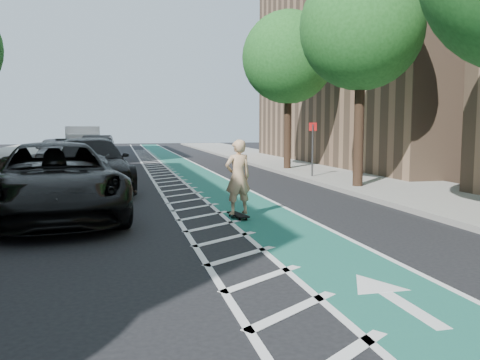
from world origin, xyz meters
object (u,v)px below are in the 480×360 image
object	(u,v)px
suv_near	(55,180)
suv_far	(90,165)
barrel_a	(20,202)
skateboarder	(238,177)

from	to	relation	value
suv_near	suv_far	distance (m)	5.52
suv_near	suv_far	bearing A→B (deg)	77.29
barrel_a	suv_far	bearing A→B (deg)	74.83
barrel_a	suv_near	bearing A→B (deg)	-11.20
suv_far	barrel_a	xyz separation A→B (m)	(-1.44, -5.32, -0.53)
suv_near	suv_far	xyz separation A→B (m)	(0.56, 5.50, -0.02)
suv_near	barrel_a	size ratio (longest dim) A/B	7.76
skateboarder	barrel_a	xyz separation A→B (m)	(-5.38, 1.36, -0.64)
suv_near	barrel_a	distance (m)	1.05
skateboarder	suv_near	xyz separation A→B (m)	(-4.49, 1.18, -0.10)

